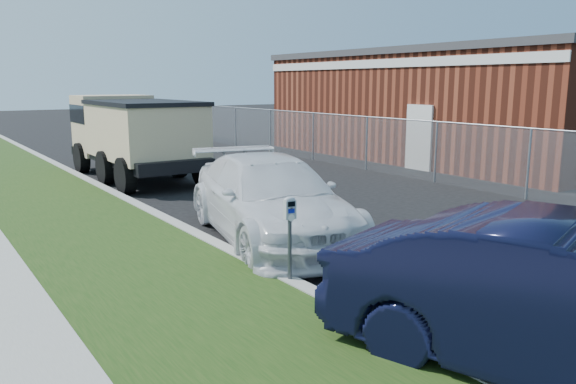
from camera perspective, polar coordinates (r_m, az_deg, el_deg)
ground at (r=10.37m, az=9.59°, el=-5.46°), size 120.00×120.00×0.00m
streetside at (r=9.62m, az=-24.74°, el=-7.23°), size 6.12×50.00×0.15m
chainlink_fence at (r=19.23m, az=8.02°, el=5.98°), size 0.06×30.06×30.00m
brick_building at (r=24.26m, az=17.05°, el=8.67°), size 9.20×14.20×4.17m
parking_meter at (r=7.91m, az=0.18°, el=-2.89°), size 0.19×0.14×1.24m
white_wagon at (r=10.60m, az=-2.01°, el=-0.64°), size 3.32×5.68×1.55m
dump_truck at (r=18.21m, az=-15.52°, el=5.89°), size 2.62×6.45×2.51m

